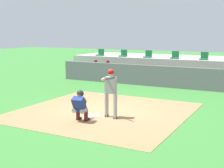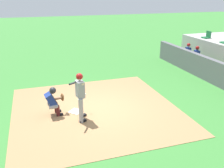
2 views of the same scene
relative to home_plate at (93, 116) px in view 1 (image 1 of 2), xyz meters
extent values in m
plane|color=#387A33|center=(0.00, 0.80, -0.02)|extent=(80.00, 80.00, 0.00)
cube|color=#9E754C|center=(0.00, 0.80, -0.02)|extent=(6.40, 6.40, 0.01)
cube|color=white|center=(0.00, 0.00, 0.00)|extent=(0.62, 0.62, 0.02)
cylinder|color=#99999E|center=(0.50, 0.14, 0.44)|extent=(0.15, 0.15, 0.92)
cylinder|color=#99999E|center=(0.90, 0.04, 0.44)|extent=(0.15, 0.15, 0.92)
cube|color=gray|center=(0.70, 0.09, 1.20)|extent=(0.41, 0.29, 0.60)
sphere|color=beige|center=(0.70, 0.09, 1.63)|extent=(0.21, 0.21, 0.21)
sphere|color=maroon|center=(0.70, 0.09, 1.66)|extent=(0.24, 0.24, 0.24)
cylinder|color=beige|center=(0.43, 0.07, 1.41)|extent=(0.26, 0.22, 0.17)
cylinder|color=beige|center=(0.61, 0.15, 1.41)|extent=(0.57, 0.13, 0.18)
cylinder|color=#333338|center=(0.69, -0.09, 1.45)|extent=(0.75, 0.51, 0.24)
cube|color=black|center=(0.47, 0.19, 0.02)|extent=(0.21, 0.29, 0.09)
cube|color=black|center=(0.88, 0.10, 0.02)|extent=(0.21, 0.29, 0.09)
cylinder|color=gray|center=(-0.17, -0.87, 0.40)|extent=(0.19, 0.33, 0.16)
cylinder|color=#4C1919|center=(-0.19, -0.72, 0.19)|extent=(0.14, 0.14, 0.42)
cube|color=black|center=(-0.19, -0.66, 0.02)|extent=(0.13, 0.25, 0.08)
cylinder|color=gray|center=(0.14, -0.84, 0.40)|extent=(0.19, 0.33, 0.16)
cylinder|color=#4C1919|center=(0.13, -0.69, 0.19)|extent=(0.14, 0.14, 0.42)
cube|color=black|center=(0.12, -0.63, 0.02)|extent=(0.13, 0.25, 0.08)
cube|color=navy|center=(-0.01, -0.90, 0.62)|extent=(0.44, 0.47, 0.57)
cube|color=#2D2D33|center=(-0.02, -0.78, 0.62)|extent=(0.40, 0.29, 0.45)
sphere|color=#996B4C|center=(-0.02, -0.82, 0.96)|extent=(0.21, 0.21, 0.21)
sphere|color=#232328|center=(-0.02, -0.80, 0.98)|extent=(0.25, 0.25, 0.25)
cylinder|color=#996B4C|center=(-0.07, -0.68, 0.62)|extent=(0.14, 0.46, 0.10)
ellipsoid|color=brown|center=(-0.13, -0.46, 0.62)|extent=(0.29, 0.15, 0.30)
sphere|color=white|center=(0.09, 0.39, 0.71)|extent=(0.07, 0.07, 0.07)
cube|color=#59595E|center=(0.00, 7.30, 0.58)|extent=(13.00, 0.30, 1.20)
cube|color=olive|center=(0.00, 8.30, 0.20)|extent=(11.80, 0.44, 0.45)
cylinder|color=#939399|center=(-4.97, 8.05, 0.47)|extent=(0.15, 0.40, 0.15)
cylinder|color=#939399|center=(-4.97, 7.85, 0.20)|extent=(0.13, 0.13, 0.45)
cube|color=maroon|center=(-4.97, 7.80, 0.02)|extent=(0.11, 0.24, 0.08)
cylinder|color=#939399|center=(-4.71, 8.05, 0.47)|extent=(0.15, 0.40, 0.15)
cylinder|color=#939399|center=(-4.71, 7.85, 0.20)|extent=(0.13, 0.13, 0.45)
cube|color=maroon|center=(-4.71, 7.80, 0.02)|extent=(0.11, 0.24, 0.08)
cube|color=navy|center=(-4.84, 8.27, 0.74)|extent=(0.36, 0.22, 0.54)
sphere|color=beige|center=(-4.84, 8.27, 1.13)|extent=(0.20, 0.20, 0.20)
sphere|color=maroon|center=(-4.84, 8.27, 1.17)|extent=(0.22, 0.22, 0.22)
cylinder|color=beige|center=(-5.04, 8.13, 0.63)|extent=(0.09, 0.41, 0.22)
cylinder|color=beige|center=(-4.64, 8.13, 0.63)|extent=(0.09, 0.41, 0.22)
cylinder|color=#939399|center=(-4.05, 8.05, 0.47)|extent=(0.15, 0.40, 0.15)
cylinder|color=#939399|center=(-4.05, 7.85, 0.20)|extent=(0.13, 0.13, 0.45)
cube|color=maroon|center=(-4.05, 7.80, 0.02)|extent=(0.11, 0.24, 0.08)
cylinder|color=#939399|center=(-3.79, 8.05, 0.47)|extent=(0.15, 0.40, 0.15)
cylinder|color=#939399|center=(-3.79, 7.85, 0.20)|extent=(0.13, 0.13, 0.45)
cube|color=maroon|center=(-3.79, 7.80, 0.02)|extent=(0.11, 0.24, 0.08)
cube|color=navy|center=(-3.92, 8.27, 0.74)|extent=(0.36, 0.22, 0.54)
sphere|color=brown|center=(-3.92, 8.27, 1.13)|extent=(0.20, 0.20, 0.20)
sphere|color=maroon|center=(-3.92, 8.27, 1.17)|extent=(0.22, 0.22, 0.22)
cylinder|color=brown|center=(-4.12, 8.13, 0.63)|extent=(0.09, 0.41, 0.22)
cylinder|color=brown|center=(-3.72, 8.13, 0.63)|extent=(0.09, 0.41, 0.22)
cube|color=#9E9E99|center=(0.00, 11.70, 0.68)|extent=(15.00, 4.40, 1.40)
cube|color=#196033|center=(-5.57, 10.10, 1.42)|extent=(0.46, 0.46, 0.08)
cube|color=#196033|center=(-5.57, 10.30, 1.66)|extent=(0.46, 0.06, 0.40)
cube|color=#196033|center=(-3.71, 10.10, 1.42)|extent=(0.46, 0.46, 0.08)
cube|color=#196033|center=(-3.71, 10.30, 1.66)|extent=(0.46, 0.06, 0.40)
cube|color=#196033|center=(-1.86, 10.10, 1.42)|extent=(0.46, 0.46, 0.08)
cube|color=#196033|center=(-1.86, 10.30, 1.66)|extent=(0.46, 0.06, 0.40)
cube|color=#196033|center=(0.00, 10.10, 1.42)|extent=(0.46, 0.46, 0.08)
cube|color=#196033|center=(0.00, 10.30, 1.66)|extent=(0.46, 0.06, 0.40)
cube|color=#196033|center=(1.86, 10.10, 1.42)|extent=(0.46, 0.46, 0.08)
cube|color=#196033|center=(1.86, 10.30, 1.66)|extent=(0.46, 0.06, 0.40)
camera|label=1|loc=(5.95, -9.70, 3.08)|focal=50.42mm
camera|label=2|loc=(8.80, -1.35, 4.44)|focal=39.99mm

